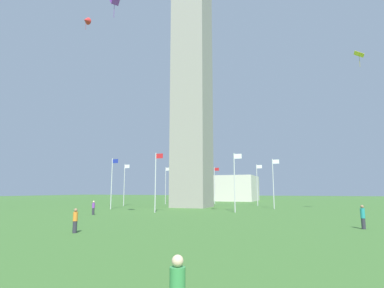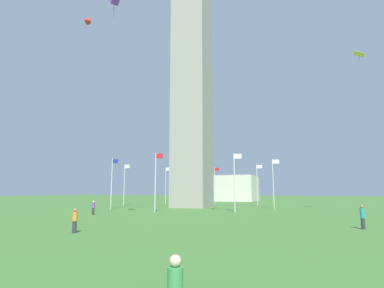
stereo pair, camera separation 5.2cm
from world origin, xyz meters
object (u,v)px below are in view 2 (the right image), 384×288
object	(u,v)px
flagpole_n	(274,181)
kite_red_delta	(86,20)
person_orange_shirt	(75,221)
flagpole_w	(156,179)
flagpole_ne	(257,183)
flagpole_nw	(235,179)
flagpole_s	(125,183)
flagpole_se	(166,184)
distant_building	(218,188)
flagpole_sw	(112,181)
kite_yellow_diamond	(359,55)
obelisk_monument	(192,56)
person_teal_shirt	(363,217)
person_purple_shirt	(93,208)
flagpole_e	(215,184)

from	to	relation	value
flagpole_n	kite_red_delta	world-z (taller)	kite_red_delta
person_orange_shirt	flagpole_w	bearing A→B (deg)	19.63
flagpole_ne	flagpole_nw	size ratio (longest dim) A/B	1.00
flagpole_s	flagpole_se	bearing A→B (deg)	67.50
flagpole_n	distant_building	xyz separation A→B (m)	(-19.48, 35.69, -0.87)
flagpole_n	flagpole_sw	size ratio (longest dim) A/B	1.00
flagpole_sw	kite_yellow_diamond	bearing A→B (deg)	4.41
flagpole_ne	flagpole_s	xyz separation A→B (m)	(-23.71, -9.82, 0.00)
obelisk_monument	distant_building	distance (m)	43.51
flagpole_w	person_teal_shirt	xyz separation A→B (m)	(22.76, -10.01, -3.46)
person_orange_shirt	kite_red_delta	bearing A→B (deg)	49.51
person_purple_shirt	kite_yellow_diamond	bearing A→B (deg)	-70.75
flagpole_e	flagpole_ne	bearing A→B (deg)	-22.50
kite_yellow_diamond	kite_red_delta	size ratio (longest dim) A/B	1.11
flagpole_n	kite_red_delta	distance (m)	36.28
person_teal_shirt	kite_red_delta	world-z (taller)	kite_red_delta
flagpole_n	person_purple_shirt	bearing A→B (deg)	-134.10
flagpole_ne	person_purple_shirt	xyz separation A→B (m)	(-15.10, -29.60, -3.53)
flagpole_sw	kite_red_delta	world-z (taller)	kite_red_delta
flagpole_nw	person_purple_shirt	bearing A→B (deg)	-146.60
person_teal_shirt	person_orange_shirt	world-z (taller)	person_teal_shirt
flagpole_sw	flagpole_nw	world-z (taller)	same
flagpole_s	flagpole_sw	xyz separation A→B (m)	(4.07, -9.82, 0.00)
flagpole_w	person_teal_shirt	world-z (taller)	flagpole_w
distant_building	kite_red_delta	bearing A→B (deg)	-92.23
kite_yellow_diamond	obelisk_monument	bearing A→B (deg)	165.04
flagpole_ne	kite_yellow_diamond	world-z (taller)	kite_yellow_diamond
person_purple_shirt	person_teal_shirt	world-z (taller)	person_teal_shirt
flagpole_n	person_teal_shirt	bearing A→B (deg)	-69.62
flagpole_w	person_purple_shirt	xyz separation A→B (m)	(-5.28, -5.89, -3.53)
flagpole_ne	person_purple_shirt	world-z (taller)	flagpole_ne
obelisk_monument	person_teal_shirt	xyz separation A→B (m)	(22.82, -23.90, -26.86)
flagpole_s	person_teal_shirt	world-z (taller)	flagpole_s
flagpole_w	flagpole_nw	size ratio (longest dim) A/B	1.00
flagpole_nw	person_orange_shirt	xyz separation A→B (m)	(-5.93, -23.46, -3.53)
obelisk_monument	person_orange_shirt	xyz separation A→B (m)	(3.95, -33.28, -26.92)
flagpole_nw	kite_yellow_diamond	xyz separation A→B (m)	(16.44, 2.78, 16.35)
flagpole_se	flagpole_w	distance (m)	25.66
distant_building	flagpole_nw	bearing A→B (deg)	-71.29
flagpole_e	flagpole_s	world-z (taller)	same
flagpole_n	flagpole_se	distance (m)	25.66
flagpole_n	kite_yellow_diamond	world-z (taller)	kite_yellow_diamond
flagpole_sw	person_orange_shirt	world-z (taller)	flagpole_sw
flagpole_s	flagpole_w	distance (m)	19.64
flagpole_se	flagpole_w	xyz separation A→B (m)	(9.82, -23.71, 0.00)
person_teal_shirt	distant_building	size ratio (longest dim) A/B	0.08
kite_yellow_diamond	distant_building	distance (m)	56.01
flagpole_e	flagpole_sw	distance (m)	25.66
person_teal_shirt	distant_building	world-z (taller)	distant_building
flagpole_nw	flagpole_s	bearing A→B (deg)	157.50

